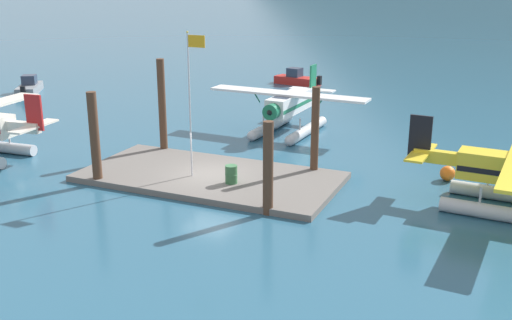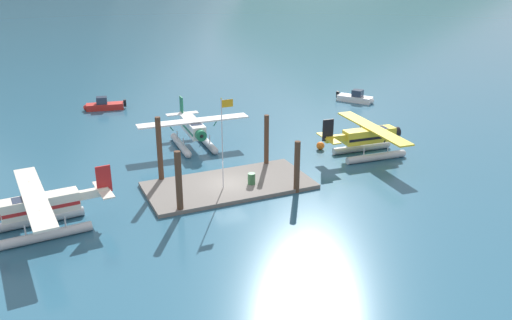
{
  "view_description": "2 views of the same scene",
  "coord_description": "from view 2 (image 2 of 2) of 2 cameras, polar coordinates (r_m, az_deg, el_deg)",
  "views": [
    {
      "loc": [
        13.58,
        -25.25,
        9.96
      ],
      "look_at": [
        2.38,
        0.32,
        1.24
      ],
      "focal_mm": 42.43,
      "sensor_mm": 36.0,
      "label": 1
    },
    {
      "loc": [
        -13.63,
        -36.12,
        16.98
      ],
      "look_at": [
        2.31,
        -0.01,
        1.9
      ],
      "focal_mm": 37.86,
      "sensor_mm": 36.0,
      "label": 2
    }
  ],
  "objects": [
    {
      "name": "ground_plane",
      "position": [
        42.17,
        -2.88,
        -2.87
      ],
      "size": [
        1200.0,
        1200.0,
        0.0
      ],
      "primitive_type": "plane",
      "color": "#285670"
    },
    {
      "name": "boat_white_open_east",
      "position": [
        67.81,
        10.52,
        6.48
      ],
      "size": [
        3.65,
        4.29,
        1.5
      ],
      "color": "silver",
      "rests_on": "ground"
    },
    {
      "name": "seaplane_white_bow_centre",
      "position": [
        50.74,
        -6.66,
        3.09
      ],
      "size": [
        10.45,
        7.98,
        3.84
      ],
      "color": "#B7BABF",
      "rests_on": "ground"
    },
    {
      "name": "seaplane_yellow_stbd_fwd",
      "position": [
        49.12,
        11.88,
        2.17
      ],
      "size": [
        7.97,
        10.47,
        3.84
      ],
      "color": "#B7BABF",
      "rests_on": "ground"
    },
    {
      "name": "boat_red_open_north",
      "position": [
        65.74,
        -15.79,
        5.58
      ],
      "size": [
        4.85,
        2.2,
        1.5
      ],
      "color": "#B2231E",
      "rests_on": "ground"
    },
    {
      "name": "dock_platform",
      "position": [
        42.11,
        -2.88,
        -2.68
      ],
      "size": [
        12.79,
        6.26,
        0.3
      ],
      "primitive_type": "cube",
      "color": "#66605B",
      "rests_on": "ground"
    },
    {
      "name": "piling_far_right",
      "position": [
        45.41,
        1.11,
        2.01
      ],
      "size": [
        0.4,
        0.4,
        4.55
      ],
      "primitive_type": "cylinder",
      "color": "#4C3323",
      "rests_on": "ground"
    },
    {
      "name": "seaplane_cream_port_aft",
      "position": [
        37.55,
        -21.8,
        -4.92
      ],
      "size": [
        7.97,
        10.48,
        3.84
      ],
      "color": "#B7BABF",
      "rests_on": "ground"
    },
    {
      "name": "flagpole",
      "position": [
        39.83,
        -3.46,
        2.77
      ],
      "size": [
        0.95,
        0.1,
        7.04
      ],
      "color": "silver",
      "rests_on": "dock_platform"
    },
    {
      "name": "piling_near_left",
      "position": [
        37.52,
        -8.16,
        -2.37
      ],
      "size": [
        0.46,
        0.46,
        4.57
      ],
      "primitive_type": "cylinder",
      "color": "#4C3323",
      "rests_on": "ground"
    },
    {
      "name": "piling_near_right",
      "position": [
        40.58,
        4.35,
        -0.76
      ],
      "size": [
        0.44,
        0.44,
        4.09
      ],
      "primitive_type": "cylinder",
      "color": "#4C3323",
      "rests_on": "ground"
    },
    {
      "name": "fuel_drum",
      "position": [
        41.75,
        -0.48,
        -1.99
      ],
      "size": [
        0.62,
        0.62,
        0.88
      ],
      "color": "#33663D",
      "rests_on": "dock_platform"
    },
    {
      "name": "mooring_buoy",
      "position": [
        50.38,
        6.82,
        1.51
      ],
      "size": [
        0.75,
        0.75,
        0.75
      ],
      "primitive_type": "sphere",
      "color": "orange",
      "rests_on": "ground"
    },
    {
      "name": "piling_far_left",
      "position": [
        42.67,
        -10.15,
        1.01
      ],
      "size": [
        0.43,
        0.43,
        5.4
      ],
      "primitive_type": "cylinder",
      "color": "#4C3323",
      "rests_on": "ground"
    }
  ]
}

